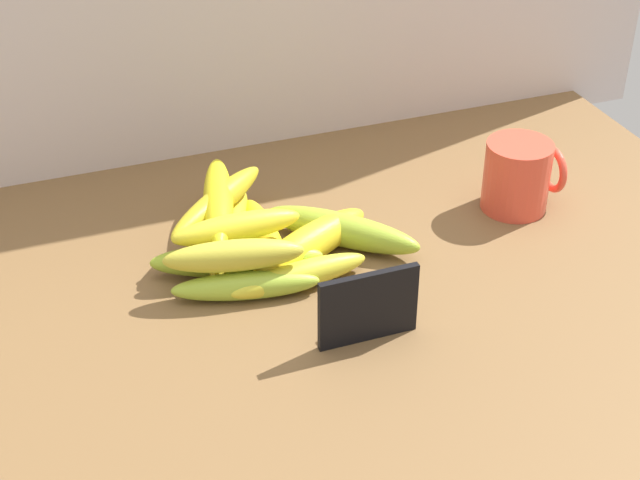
{
  "coord_description": "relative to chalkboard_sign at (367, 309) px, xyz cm",
  "views": [
    {
      "loc": [
        -32.24,
        -81.27,
        68.44
      ],
      "look_at": [
        -0.79,
        4.21,
        8.0
      ],
      "focal_mm": 54.09,
      "sensor_mm": 36.0,
      "label": 1
    }
  ],
  "objects": [
    {
      "name": "banana_2",
      "position": [
        -8.69,
        22.59,
        -2.04
      ],
      "size": [
        11.6,
        19.6,
        3.63
      ],
      "primitive_type": "ellipsoid",
      "rotation": [
        0.0,
        0.0,
        1.14
      ],
      "color": "yellow",
      "rests_on": "counter_top"
    },
    {
      "name": "banana_5",
      "position": [
        -9.92,
        11.34,
        -2.25
      ],
      "size": [
        16.99,
        6.88,
        3.21
      ],
      "primitive_type": "ellipsoid",
      "rotation": [
        0.0,
        0.0,
        6.06
      ],
      "color": "#A0C035",
      "rests_on": "counter_top"
    },
    {
      "name": "coffee_mug",
      "position": [
        28.36,
        18.09,
        0.74
      ],
      "size": [
        9.94,
        8.44,
        9.2
      ],
      "color": "#E54A36",
      "rests_on": "counter_top"
    },
    {
      "name": "chalkboard_sign",
      "position": [
        0.0,
        0.0,
        0.0
      ],
      "size": [
        11.0,
        1.8,
        8.4
      ],
      "color": "black",
      "rests_on": "counter_top"
    },
    {
      "name": "banana_8",
      "position": [
        -9.47,
        23.89,
        1.56
      ],
      "size": [
        8.43,
        20.45,
        3.58
      ],
      "primitive_type": "ellipsoid",
      "rotation": [
        0.0,
        0.0,
        1.32
      ],
      "color": "yellow",
      "rests_on": "banana_2"
    },
    {
      "name": "banana_0",
      "position": [
        -4.81,
        20.15,
        -2.23
      ],
      "size": [
        4.02,
        17.17,
        3.25
      ],
      "primitive_type": "ellipsoid",
      "rotation": [
        0.0,
        0.0,
        4.67
      ],
      "color": "yellow",
      "rests_on": "counter_top"
    },
    {
      "name": "counter_top",
      "position": [
        0.12,
        8.17,
        -5.36
      ],
      "size": [
        110.0,
        76.0,
        3.0
      ],
      "primitive_type": "cube",
      "color": "brown",
      "rests_on": "ground"
    },
    {
      "name": "banana_6",
      "position": [
        -3.63,
        11.15,
        -2.24
      ],
      "size": [
        17.09,
        4.8,
        3.23
      ],
      "primitive_type": "ellipsoid",
      "rotation": [
        0.0,
        0.0,
        0.09
      ],
      "color": "yellow",
      "rests_on": "counter_top"
    },
    {
      "name": "banana_7",
      "position": [
        -9.11,
        17.14,
        1.84
      ],
      "size": [
        15.28,
        3.36,
        3.35
      ],
      "primitive_type": "ellipsoid",
      "rotation": [
        0.0,
        0.0,
        6.28
      ],
      "color": "yellow",
      "rests_on": "banana_3"
    },
    {
      "name": "banana_3",
      "position": [
        -9.56,
        16.06,
        -1.85
      ],
      "size": [
        20.42,
        9.32,
        4.02
      ],
      "primitive_type": "ellipsoid",
      "rotation": [
        0.0,
        0.0,
        6.01
      ],
      "color": "#9AB92F",
      "rests_on": "counter_top"
    },
    {
      "name": "banana_1",
      "position": [
        4.12,
        17.77,
        -1.8
      ],
      "size": [
        17.26,
        16.92,
        4.11
      ],
      "primitive_type": "ellipsoid",
      "rotation": [
        0.0,
        0.0,
        5.51
      ],
      "color": "#9AB82F",
      "rests_on": "counter_top"
    },
    {
      "name": "banana_9",
      "position": [
        -9.57,
        24.08,
        1.38
      ],
      "size": [
        16.02,
        14.78,
        3.21
      ],
      "primitive_type": "ellipsoid",
      "rotation": [
        0.0,
        0.0,
        0.73
      ],
      "color": "gold",
      "rests_on": "banana_2"
    },
    {
      "name": "banana_4",
      "position": [
        -0.43,
        16.18,
        -1.67
      ],
      "size": [
        18.56,
        12.28,
        4.37
      ],
      "primitive_type": "ellipsoid",
      "rotation": [
        0.0,
        0.0,
        3.61
      ],
      "color": "yellow",
      "rests_on": "counter_top"
    },
    {
      "name": "banana_10",
      "position": [
        -10.72,
        12.72,
        1.16
      ],
      "size": [
        16.17,
        6.7,
        3.61
      ],
      "primitive_type": "ellipsoid",
      "rotation": [
        0.0,
        0.0,
        6.08
      ],
      "color": "gold",
      "rests_on": "banana_5"
    }
  ]
}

